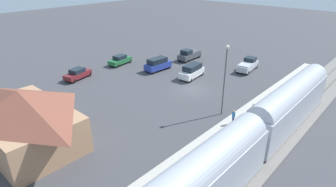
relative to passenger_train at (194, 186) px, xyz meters
The scene contains 14 objects.
ground_plane 23.15m from the passenger_train, 52.45° to the right, with size 200.00×200.00×0.00m, color #424247.
railway_track 18.42m from the passenger_train, 90.00° to the right, with size 4.80×70.00×0.30m.
platform 18.84m from the passenger_train, 77.61° to the right, with size 3.20×46.00×0.30m.
passenger_train is the anchor object (origin of this frame).
station_building 18.39m from the passenger_train, 11.89° to the left, with size 12.64×8.14×5.87m.
pedestrian_on_platform 16.56m from the passenger_train, 77.83° to the right, with size 0.36×0.36×1.71m.
pedestrian_waiting_far 13.94m from the passenger_train, 71.69° to the right, with size 0.36×0.36×1.71m.
pickup_charcoal 37.66m from the passenger_train, 51.59° to the right, with size 2.23×5.49×2.14m.
sedan_green 36.22m from the passenger_train, 31.03° to the right, with size 2.38×4.69×1.74m.
suv_white 27.94m from the passenger_train, 52.34° to the right, with size 2.48×5.08×2.22m.
suv_blue 31.64m from the passenger_train, 41.60° to the right, with size 2.18×4.98×2.22m.
pickup_silver 33.59m from the passenger_train, 69.08° to the right, with size 2.57×5.59×2.14m.
sedan_maroon 31.82m from the passenger_train, 17.29° to the right, with size 2.82×4.80×1.74m.
light_pole_near_platform 16.41m from the passenger_train, 65.22° to the right, with size 0.44×0.44×8.63m.
Camera 1 is at (-22.50, 30.32, 16.50)m, focal length 29.91 mm.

